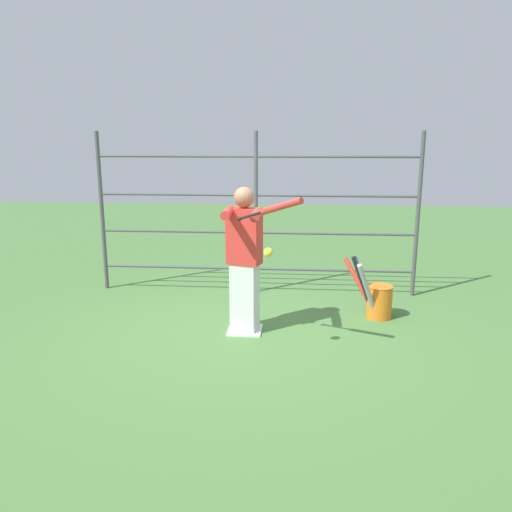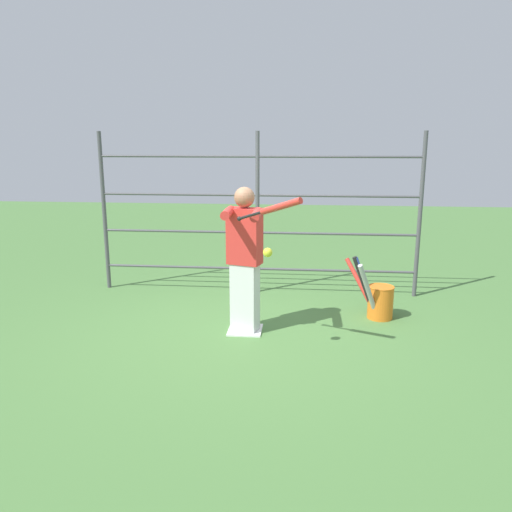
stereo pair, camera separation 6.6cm
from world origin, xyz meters
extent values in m
plane|color=#4C7A3D|center=(0.00, 0.00, 0.00)|extent=(24.00, 24.00, 0.00)
cube|color=white|center=(0.00, 0.00, 0.01)|extent=(0.40, 0.40, 0.02)
cylinder|color=#4C4C51|center=(-2.32, -1.60, 1.18)|extent=(0.06, 0.06, 2.36)
cylinder|color=#4C4C51|center=(0.00, -1.60, 1.18)|extent=(0.06, 0.06, 2.36)
cylinder|color=#4C4C51|center=(2.32, -1.60, 1.18)|extent=(0.06, 0.06, 2.36)
cylinder|color=#4C4C51|center=(0.00, -1.60, 0.36)|extent=(4.63, 0.04, 0.04)
cylinder|color=#4C4C51|center=(0.00, -1.60, 0.91)|extent=(4.63, 0.04, 0.04)
cylinder|color=#4C4C51|center=(0.00, -1.60, 1.46)|extent=(4.63, 0.04, 0.04)
cylinder|color=#4C4C51|center=(0.00, -1.60, 2.01)|extent=(4.63, 0.04, 0.04)
cube|color=silver|center=(0.00, 0.00, 0.42)|extent=(0.35, 0.28, 0.83)
cube|color=red|center=(0.00, 0.00, 1.16)|extent=(0.43, 0.32, 0.65)
sphere|color=#9E7051|center=(0.00, 0.00, 1.61)|extent=(0.24, 0.24, 0.24)
cylinder|color=red|center=(-0.16, 0.28, 1.45)|extent=(0.10, 0.46, 0.10)
cylinder|color=red|center=(0.16, 0.18, 1.45)|extent=(0.10, 0.46, 0.10)
sphere|color=black|center=(0.00, 0.46, 1.43)|extent=(0.05, 0.05, 0.05)
cylinder|color=black|center=(-0.13, 0.55, 1.48)|extent=(0.28, 0.22, 0.13)
cylinder|color=red|center=(-0.45, 0.79, 1.61)|extent=(0.44, 0.34, 0.22)
sphere|color=yellow|center=(-0.32, 0.72, 1.14)|extent=(0.10, 0.10, 0.10)
cylinder|color=orange|center=(-1.68, -0.61, 0.21)|extent=(0.32, 0.32, 0.42)
torus|color=orange|center=(-1.68, -0.61, 0.42)|extent=(0.33, 0.33, 0.01)
cylinder|color=#B2B2B7|center=(-1.49, -0.41, 0.41)|extent=(0.35, 0.37, 0.77)
cylinder|color=black|center=(-1.46, -0.59, 0.42)|extent=(0.35, 0.09, 0.79)
cylinder|color=red|center=(-1.45, -0.84, 0.36)|extent=(0.44, 0.46, 0.67)
cylinder|color=#334CB2|center=(-1.47, -0.59, 0.42)|extent=(0.34, 0.09, 0.78)
camera|label=1|loc=(-0.60, 5.60, 2.24)|focal=35.00mm
camera|label=2|loc=(-0.67, 5.60, 2.24)|focal=35.00mm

